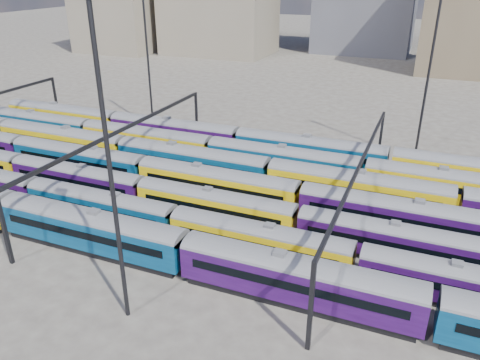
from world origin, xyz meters
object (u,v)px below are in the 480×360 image
at_px(rake_0, 434,307).
at_px(mast_2, 109,161).
at_px(rake_1, 259,238).
at_px(rake_2, 215,203).

height_order(rake_0, mast_2, mast_2).
relative_size(rake_0, rake_1, 1.36).
height_order(rake_0, rake_2, rake_0).
height_order(rake_0, rake_1, rake_0).
distance_m(rake_1, mast_2, 18.17).
relative_size(rake_1, rake_2, 0.70).
xyz_separation_m(rake_1, mast_2, (-7.31, -12.00, 11.52)).
distance_m(rake_0, mast_2, 26.93).
xyz_separation_m(rake_2, mast_2, (-0.14, -17.00, 11.49)).
bearing_deg(mast_2, rake_0, 16.60).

